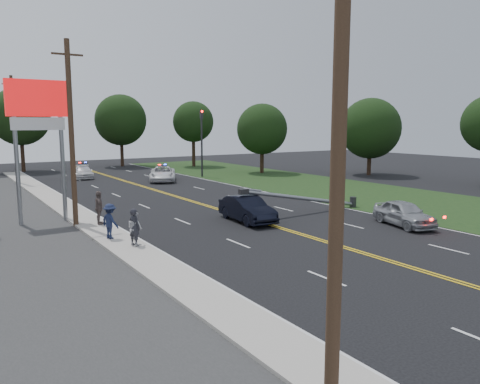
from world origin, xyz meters
TOP-DOWN VIEW (x-y plane):
  - ground at (0.00, 0.00)m, footprint 120.00×120.00m
  - sidewalk at (-8.40, 10.00)m, footprint 1.80×70.00m
  - grass_verge at (13.50, 10.00)m, footprint 12.00×80.00m
  - centerline_yellow at (0.00, 10.00)m, footprint 0.36×80.00m
  - pylon_sign at (-10.50, 14.00)m, footprint 3.20×0.35m
  - traffic_signal at (8.30, 30.00)m, footprint 0.28×0.41m
  - fallen_streetlight at (4.19, 8.00)m, footprint 9.36×0.44m
  - utility_pole_near at (-9.20, -8.00)m, footprint 1.60×0.28m
  - utility_pole_mid at (-9.20, 12.00)m, footprint 1.60×0.28m
  - utility_pole_far at (-9.20, 34.00)m, footprint 1.60×0.28m
  - tree_6 at (-6.99, 46.12)m, footprint 6.70×6.70m
  - tree_7 at (5.27, 46.89)m, footprint 6.71×6.71m
  - tree_8 at (13.24, 41.57)m, footprint 5.35×5.35m
  - tree_9 at (16.03, 29.83)m, footprint 5.77×5.77m
  - tree_13 at (24.59, 21.46)m, footprint 6.58×6.58m
  - crashed_sedan at (-0.58, 7.92)m, footprint 1.92×4.60m
  - waiting_sedan at (6.10, 2.30)m, footprint 2.70×4.41m
  - emergency_a at (3.11, 28.52)m, footprint 4.38×5.77m
  - emergency_b at (-2.81, 35.33)m, footprint 2.47×4.62m
  - bystander_a at (-8.08, 5.84)m, footprint 0.61×0.73m
  - bystander_b at (-8.02, 5.95)m, footprint 0.78×0.89m
  - bystander_c at (-8.59, 7.77)m, footprint 0.96×1.24m
  - bystander_d at (-8.11, 11.24)m, footprint 0.58×1.13m

SIDE VIEW (x-z plane):
  - ground at x=0.00m, z-range 0.00..0.00m
  - grass_verge at x=13.50m, z-range 0.00..0.01m
  - centerline_yellow at x=0.00m, z-range 0.01..0.01m
  - sidewalk at x=-8.40m, z-range 0.00..0.12m
  - emergency_b at x=-2.81m, z-range 0.00..1.27m
  - waiting_sedan at x=6.10m, z-range 0.00..1.40m
  - emergency_a at x=3.11m, z-range 0.00..1.46m
  - crashed_sedan at x=-0.58m, z-range 0.00..1.48m
  - bystander_b at x=-8.02m, z-range 0.12..1.66m
  - fallen_streetlight at x=4.19m, z-range -0.04..1.88m
  - bystander_c at x=-8.59m, z-range 0.12..1.81m
  - bystander_a at x=-8.08m, z-range 0.12..1.83m
  - bystander_d at x=-8.11m, z-range 0.12..1.97m
  - traffic_signal at x=8.30m, z-range 0.68..7.73m
  - tree_9 at x=16.03m, z-range 1.06..8.97m
  - utility_pole_near at x=-9.20m, z-range 0.08..10.08m
  - utility_pole_mid at x=-9.20m, z-range 0.08..10.08m
  - utility_pole_far at x=-9.20m, z-range 0.08..10.08m
  - tree_13 at x=24.59m, z-range 0.91..9.31m
  - tree_8 at x=13.24m, z-range 1.59..10.15m
  - pylon_sign at x=-10.50m, z-range 2.00..10.00m
  - tree_7 at x=5.27m, z-range 1.37..10.84m
  - tree_6 at x=-6.99m, z-range 1.54..11.34m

